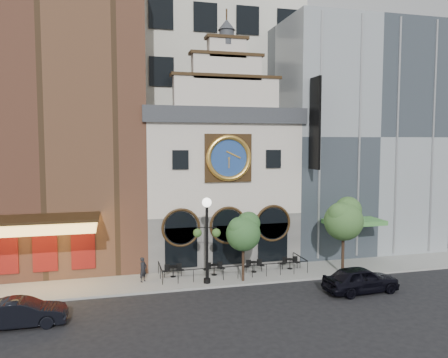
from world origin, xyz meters
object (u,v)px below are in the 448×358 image
at_px(tree_left, 244,231).
at_px(bistro_2, 254,266).
at_px(bistro_0, 173,270).
at_px(pedestrian, 143,270).
at_px(bistro_3, 290,263).
at_px(tree_right, 344,218).
at_px(car_right, 361,279).
at_px(car_left, 22,313).
at_px(bistro_1, 214,269).
at_px(lamppost, 207,231).

bearing_deg(tree_left, bistro_2, 52.45).
height_order(bistro_0, tree_left, tree_left).
bearing_deg(bistro_2, pedestrian, -178.36).
bearing_deg(bistro_3, tree_right, -32.67).
xyz_separation_m(car_right, car_left, (-20.20, -0.28, -0.12)).
bearing_deg(bistro_1, tree_left, -46.07).
xyz_separation_m(bistro_1, lamppost, (-0.88, -1.63, 3.15)).
relative_size(bistro_2, car_right, 0.31).
xyz_separation_m(bistro_3, tree_left, (-4.23, -1.84, 3.03)).
relative_size(pedestrian, tree_right, 0.30).
distance_m(bistro_3, car_right, 6.16).
relative_size(bistro_3, pedestrian, 0.93).
relative_size(bistro_2, pedestrian, 0.93).
relative_size(bistro_1, car_left, 0.35).
distance_m(pedestrian, tree_left, 7.41).
xyz_separation_m(bistro_3, car_left, (-17.65, -5.89, 0.12)).
xyz_separation_m(bistro_0, tree_left, (4.62, -2.06, 3.03)).
distance_m(car_left, lamppost, 12.02).
height_order(bistro_2, pedestrian, pedestrian).
relative_size(car_left, lamppost, 0.77).
height_order(bistro_3, lamppost, lamppost).
height_order(pedestrian, lamppost, lamppost).
xyz_separation_m(bistro_0, tree_right, (12.11, -2.31, 3.65)).
height_order(bistro_2, car_right, car_right).
relative_size(car_right, tree_right, 0.90).
distance_m(bistro_0, bistro_1, 2.95).
bearing_deg(tree_left, bistro_3, 23.45).
relative_size(bistro_3, lamppost, 0.27).
xyz_separation_m(tree_left, tree_right, (7.50, -0.26, 0.62)).
xyz_separation_m(bistro_0, bistro_3, (8.85, -0.22, 0.00)).
height_order(pedestrian, tree_left, tree_left).
relative_size(bistro_3, tree_right, 0.28).
distance_m(bistro_1, bistro_2, 3.02).
bearing_deg(bistro_3, pedestrian, -178.28).
bearing_deg(tree_right, bistro_0, 169.19).
bearing_deg(pedestrian, bistro_0, -31.96).
bearing_deg(car_left, bistro_2, -69.34).
height_order(bistro_2, tree_right, tree_right).
distance_m(tree_left, tree_right, 7.53).
height_order(bistro_2, tree_left, tree_left).
bearing_deg(bistro_0, tree_left, -24.01).
distance_m(bistro_2, car_left, 15.84).
bearing_deg(tree_left, pedestrian, 167.43).
bearing_deg(lamppost, bistro_1, 74.61).
bearing_deg(bistro_0, tree_right, -10.81).
xyz_separation_m(car_left, tree_left, (13.41, 4.05, 2.91)).
xyz_separation_m(car_right, lamppost, (-9.35, 3.89, 2.91)).
relative_size(bistro_2, bistro_3, 1.00).
bearing_deg(bistro_1, bistro_2, -0.24).
distance_m(bistro_1, lamppost, 3.66).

